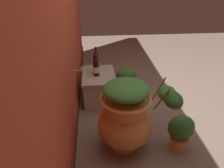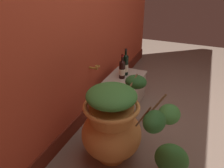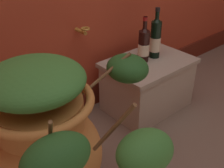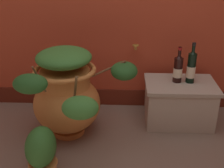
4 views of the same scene
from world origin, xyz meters
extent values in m
plane|color=#7A6656|center=(0.00, 0.00, 0.00)|extent=(7.00, 7.00, 0.00)
cube|color=#B74228|center=(0.00, 1.20, 1.30)|extent=(4.40, 0.20, 2.60)
cube|color=maroon|center=(0.00, 1.10, 0.08)|extent=(4.40, 0.02, 0.16)
cylinder|color=#B28433|center=(0.06, 1.05, 0.61)|extent=(0.02, 0.10, 0.02)
torus|color=#B28433|center=(0.06, 1.00, 0.64)|extent=(0.06, 0.06, 0.01)
cylinder|color=#CC7F3D|center=(-0.49, 0.60, 0.02)|extent=(0.26, 0.26, 0.04)
ellipsoid|color=#CC7F3D|center=(-0.49, 0.60, 0.27)|extent=(0.53, 0.53, 0.46)
cylinder|color=#CC7F3D|center=(-0.49, 0.60, 0.49)|extent=(0.38, 0.38, 0.13)
torus|color=#CC7F3D|center=(-0.49, 0.60, 0.56)|extent=(0.48, 0.48, 0.04)
cylinder|color=brown|center=(-0.35, 0.27, 0.54)|extent=(0.08, 0.17, 0.29)
ellipsoid|color=#387A33|center=(-0.31, 0.15, 0.49)|extent=(0.23, 0.19, 0.14)
cylinder|color=brown|center=(-0.15, 0.55, 0.59)|extent=(0.26, 0.06, 0.16)
ellipsoid|color=#235623|center=(-0.03, 0.53, 0.59)|extent=(0.20, 0.21, 0.13)
cylinder|color=brown|center=(-0.59, 0.30, 0.61)|extent=(0.05, 0.12, 0.23)
ellipsoid|color=#235623|center=(-0.63, 0.21, 0.62)|extent=(0.22, 0.16, 0.13)
ellipsoid|color=#387A33|center=(-0.49, 0.60, 0.66)|extent=(0.42, 0.42, 0.14)
cube|color=beige|center=(0.45, 0.82, 0.18)|extent=(0.56, 0.40, 0.37)
cube|color=#AEA592|center=(0.45, 0.82, 0.35)|extent=(0.59, 0.42, 0.03)
cylinder|color=black|center=(0.41, 0.85, 0.47)|extent=(0.07, 0.07, 0.21)
cone|color=black|center=(0.41, 0.85, 0.59)|extent=(0.07, 0.07, 0.04)
cylinder|color=black|center=(0.41, 0.85, 0.63)|extent=(0.03, 0.03, 0.09)
cylinder|color=maroon|center=(0.41, 0.85, 0.66)|extent=(0.03, 0.03, 0.02)
cylinder|color=beige|center=(0.41, 0.85, 0.45)|extent=(0.08, 0.08, 0.08)
cylinder|color=black|center=(0.52, 0.84, 0.50)|extent=(0.07, 0.07, 0.25)
cone|color=black|center=(0.52, 0.84, 0.63)|extent=(0.07, 0.07, 0.04)
cylinder|color=black|center=(0.52, 0.84, 0.67)|extent=(0.03, 0.03, 0.09)
cylinder|color=black|center=(0.52, 0.84, 0.70)|extent=(0.03, 0.03, 0.02)
cylinder|color=beige|center=(0.52, 0.84, 0.46)|extent=(0.07, 0.07, 0.10)
ellipsoid|color=#2D6628|center=(-0.55, 0.06, 0.25)|extent=(0.19, 0.26, 0.26)
camera|label=1|loc=(-2.17, 0.87, 1.64)|focal=35.55mm
camera|label=2|loc=(-1.86, 0.00, 1.55)|focal=34.64mm
camera|label=3|loc=(-0.91, -0.37, 1.23)|focal=46.99mm
camera|label=4|loc=(-0.03, -1.43, 1.38)|focal=46.64mm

